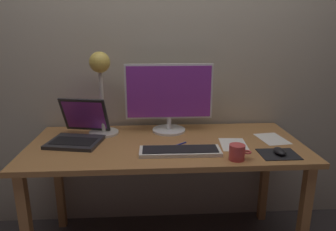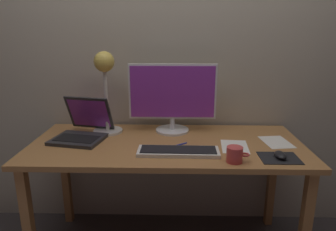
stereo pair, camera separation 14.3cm
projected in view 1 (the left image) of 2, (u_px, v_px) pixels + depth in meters
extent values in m
cube|color=#B2A893|center=(162.00, 43.00, 2.04)|extent=(4.80, 0.06, 2.60)
cube|color=#A8703D|center=(166.00, 145.00, 1.81)|extent=(1.60, 0.70, 0.03)
cube|color=#A8703D|center=(303.00, 224.00, 1.68)|extent=(0.05, 0.05, 0.71)
cube|color=#A8703D|center=(59.00, 182.00, 2.15)|extent=(0.05, 0.05, 0.71)
cube|color=#A8703D|center=(265.00, 176.00, 2.24)|extent=(0.05, 0.05, 0.71)
cylinder|color=silver|center=(169.00, 130.00, 2.01)|extent=(0.22, 0.22, 0.01)
cylinder|color=silver|center=(169.00, 123.00, 2.00)|extent=(0.03, 0.03, 0.08)
cube|color=silver|center=(169.00, 92.00, 1.94)|extent=(0.56, 0.03, 0.35)
cube|color=purple|center=(169.00, 92.00, 1.93)|extent=(0.53, 0.00, 0.33)
cube|color=silver|center=(180.00, 151.00, 1.65)|extent=(0.44, 0.15, 0.02)
cube|color=black|center=(180.00, 149.00, 1.65)|extent=(0.41, 0.12, 0.01)
cube|color=#28282B|center=(75.00, 142.00, 1.79)|extent=(0.33, 0.29, 0.02)
cube|color=black|center=(74.00, 141.00, 1.77)|extent=(0.27, 0.18, 0.00)
cube|color=#28282B|center=(85.00, 115.00, 1.91)|extent=(0.31, 0.16, 0.22)
cube|color=purple|center=(85.00, 115.00, 1.91)|extent=(0.27, 0.14, 0.19)
cylinder|color=beige|center=(104.00, 133.00, 1.96)|extent=(0.19, 0.19, 0.01)
cylinder|color=silver|center=(102.00, 100.00, 1.90)|extent=(0.02, 0.02, 0.42)
sphere|color=gold|center=(100.00, 62.00, 1.84)|extent=(0.13, 0.13, 0.13)
sphere|color=#FFEAB2|center=(100.00, 68.00, 1.84)|extent=(0.04, 0.04, 0.04)
cube|color=black|center=(279.00, 154.00, 1.63)|extent=(0.20, 0.16, 0.00)
ellipsoid|color=black|center=(280.00, 151.00, 1.63)|extent=(0.06, 0.10, 0.03)
cylinder|color=#CC3F3F|center=(237.00, 152.00, 1.56)|extent=(0.08, 0.08, 0.08)
torus|color=#CC3F3F|center=(247.00, 152.00, 1.56)|extent=(0.05, 0.05, 0.01)
cube|color=white|center=(272.00, 139.00, 1.87)|extent=(0.17, 0.23, 0.00)
cube|color=white|center=(233.00, 144.00, 1.78)|extent=(0.17, 0.22, 0.00)
cylinder|color=#2633A5|center=(177.00, 145.00, 1.76)|extent=(0.12, 0.09, 0.01)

